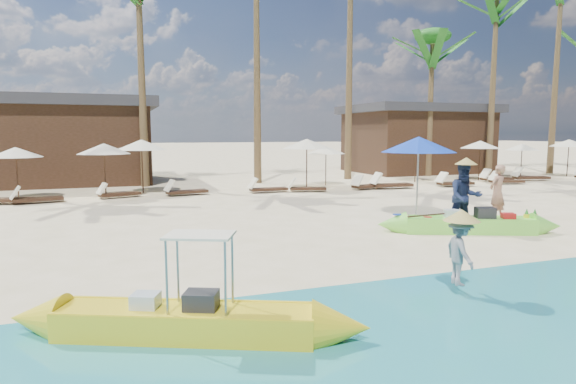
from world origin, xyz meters
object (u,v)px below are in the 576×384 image
object	(u,v)px
green_canoe	(468,224)
blue_umbrella	(419,144)
tourist	(497,192)
yellow_canoe	(186,321)

from	to	relation	value
green_canoe	blue_umbrella	world-z (taller)	blue_umbrella
tourist	blue_umbrella	size ratio (longest dim) A/B	0.67
yellow_canoe	tourist	xyz separation A→B (m)	(9.74, 5.24, 0.60)
tourist	yellow_canoe	bearing A→B (deg)	11.61
yellow_canoe	blue_umbrella	bearing A→B (deg)	63.13
tourist	blue_umbrella	bearing A→B (deg)	-45.17
tourist	blue_umbrella	world-z (taller)	blue_umbrella
green_canoe	blue_umbrella	distance (m)	3.06
yellow_canoe	tourist	size ratio (longest dim) A/B	2.95
tourist	blue_umbrella	xyz separation A→B (m)	(-2.01, 1.09, 1.38)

